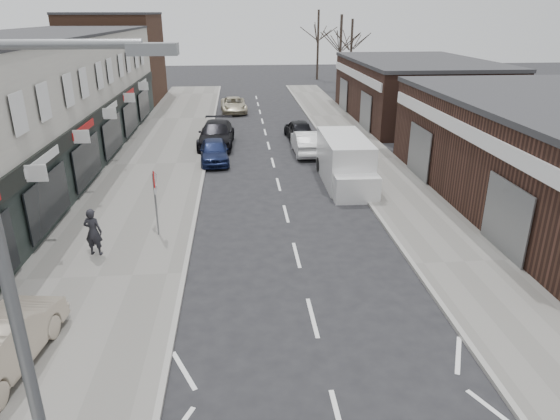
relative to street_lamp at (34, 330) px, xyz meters
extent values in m
cube|color=slate|center=(-2.22, 22.80, -4.56)|extent=(5.50, 64.00, 0.12)
cube|color=slate|center=(10.28, 22.80, -4.56)|extent=(3.50, 64.00, 0.12)
cube|color=beige|center=(-8.97, 20.30, -1.07)|extent=(8.00, 41.00, 7.10)
cube|color=#4B2E20|center=(-8.97, 45.80, -0.62)|extent=(8.00, 10.00, 8.00)
cube|color=#3A221A|center=(17.03, 34.80, -2.37)|extent=(10.00, 16.00, 4.50)
cylinder|color=slate|center=(-0.17, 0.00, -0.50)|extent=(0.16, 0.16, 8.00)
cylinder|color=slate|center=(0.73, 0.00, 3.30)|extent=(1.80, 0.10, 0.10)
cube|color=slate|center=(1.73, 0.00, 3.25)|extent=(0.50, 0.22, 0.12)
cylinder|color=slate|center=(-0.67, 12.80, -3.25)|extent=(0.07, 0.07, 2.50)
cube|color=white|center=(-0.62, 12.80, -2.65)|extent=(0.04, 0.45, 0.25)
cube|color=silver|center=(7.93, 19.06, -3.45)|extent=(2.20, 5.17, 2.35)
cube|color=silver|center=(7.93, 16.04, -4.01)|extent=(2.08, 0.92, 1.23)
cylinder|color=black|center=(6.97, 17.26, -4.23)|extent=(0.25, 0.78, 0.78)
cylinder|color=black|center=(8.88, 17.26, -4.23)|extent=(0.25, 0.78, 0.78)
cylinder|color=black|center=(6.97, 20.86, -4.23)|extent=(0.25, 0.78, 0.78)
cylinder|color=black|center=(8.88, 20.86, -4.23)|extent=(0.25, 0.78, 0.78)
imported|color=black|center=(-2.67, 11.24, -3.62)|extent=(0.71, 0.53, 1.75)
imported|color=#161F45|center=(1.13, 23.14, -3.94)|extent=(1.86, 4.10, 1.37)
imported|color=black|center=(1.13, 27.00, -3.84)|extent=(2.45, 5.50, 1.57)
imported|color=#BAB095|center=(2.24, 38.79, -3.98)|extent=(2.40, 4.75, 1.29)
imported|color=silver|center=(6.73, 24.61, -3.90)|extent=(1.53, 4.35, 1.43)
imported|color=black|center=(6.73, 28.51, -3.94)|extent=(1.85, 4.10, 1.37)
camera|label=1|loc=(2.55, -5.32, 3.60)|focal=32.00mm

